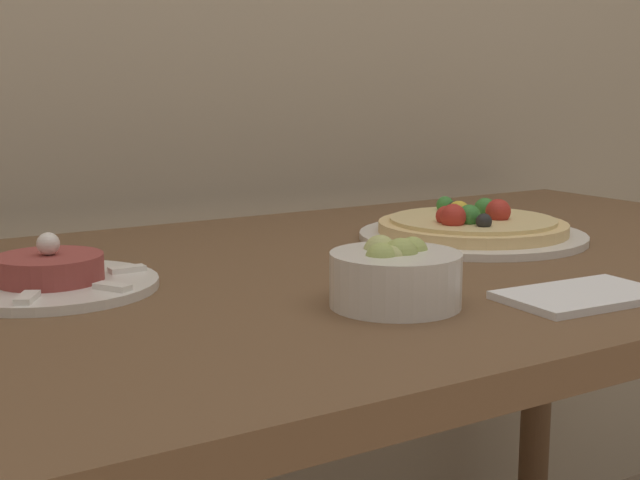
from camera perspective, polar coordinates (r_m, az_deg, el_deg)
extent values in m
cube|color=brown|center=(1.09, 2.53, -2.33)|extent=(1.47, 0.80, 0.03)
cylinder|color=brown|center=(1.88, 13.70, -9.58)|extent=(0.06, 0.06, 0.74)
cylinder|color=silver|center=(1.26, 9.72, 0.25)|extent=(0.31, 0.31, 0.01)
cylinder|color=#E5C17F|center=(1.26, 9.73, 0.81)|extent=(0.26, 0.26, 0.02)
cylinder|color=#E0C684|center=(1.25, 9.75, 1.28)|extent=(0.23, 0.23, 0.01)
sphere|color=#B22D23|center=(1.19, 8.51, 1.48)|extent=(0.03, 0.03, 0.03)
sphere|color=#387F33|center=(1.32, 8.01, 2.24)|extent=(0.03, 0.03, 0.03)
sphere|color=black|center=(1.29, 8.67, 1.98)|extent=(0.02, 0.02, 0.02)
sphere|color=#B22D23|center=(1.25, 11.33, 1.80)|extent=(0.03, 0.03, 0.03)
sphere|color=gold|center=(1.24, 8.86, 1.75)|extent=(0.03, 0.03, 0.03)
sphere|color=#387F33|center=(1.28, 10.51, 2.00)|extent=(0.03, 0.03, 0.03)
sphere|color=#387F33|center=(1.23, 9.58, 1.61)|extent=(0.03, 0.03, 0.03)
sphere|color=black|center=(1.19, 10.44, 1.18)|extent=(0.02, 0.02, 0.02)
sphere|color=#B22D23|center=(1.21, 8.05, 1.53)|extent=(0.03, 0.03, 0.03)
sphere|color=#387F33|center=(1.21, 9.52, 1.52)|extent=(0.03, 0.03, 0.03)
cylinder|color=silver|center=(0.99, -16.87, -2.80)|extent=(0.23, 0.23, 0.01)
cylinder|color=#933D38|center=(0.99, -16.93, -1.73)|extent=(0.11, 0.11, 0.03)
sphere|color=silver|center=(0.98, -17.00, -0.23)|extent=(0.02, 0.02, 0.02)
cube|color=white|center=(1.01, -12.24, -1.83)|extent=(0.04, 0.02, 0.01)
cube|color=white|center=(1.07, -15.75, -1.35)|extent=(0.03, 0.04, 0.01)
cube|color=white|center=(0.91, -18.24, -3.52)|extent=(0.03, 0.04, 0.01)
cube|color=white|center=(0.93, -13.14, -2.93)|extent=(0.03, 0.04, 0.01)
cylinder|color=silver|center=(0.88, 4.85, -2.53)|extent=(0.13, 0.13, 0.05)
sphere|color=#A3B25B|center=(0.89, 3.68, -0.80)|extent=(0.03, 0.03, 0.03)
sphere|color=#A3B25B|center=(0.87, 5.18, -0.99)|extent=(0.03, 0.03, 0.03)
sphere|color=#B7BC70|center=(0.89, 3.87, -0.75)|extent=(0.03, 0.03, 0.03)
sphere|color=#A3B25B|center=(0.89, 5.93, -0.79)|extent=(0.03, 0.03, 0.03)
sphere|color=#B7BC70|center=(0.87, 4.70, -1.19)|extent=(0.03, 0.03, 0.03)
sphere|color=#A3B25B|center=(0.86, 3.93, -1.20)|extent=(0.03, 0.03, 0.03)
cube|color=white|center=(0.95, 16.47, -3.43)|extent=(0.17, 0.11, 0.01)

